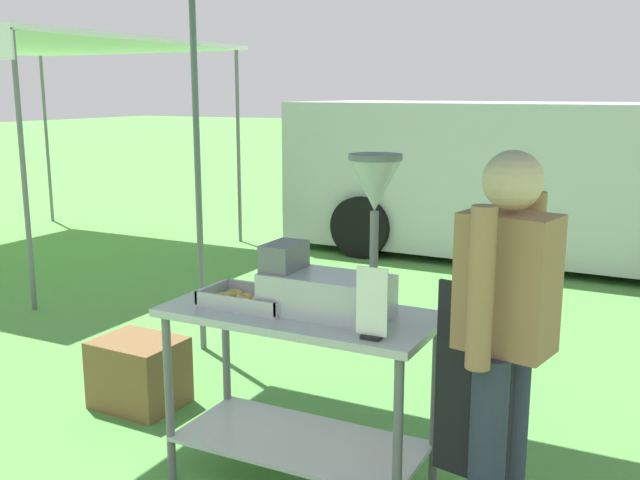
{
  "coord_description": "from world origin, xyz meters",
  "views": [
    {
      "loc": [
        1.22,
        -1.75,
        1.82
      ],
      "look_at": [
        -0.27,
        1.18,
        1.14
      ],
      "focal_mm": 40.8,
      "sensor_mm": 36.0,
      "label": 1
    }
  ],
  "objects": [
    {
      "name": "neighbour_tent",
      "position": [
        -5.2,
        3.97,
        2.27
      ],
      "size": [
        3.38,
        3.39,
        2.33
      ],
      "color": "slate",
      "rests_on": "ground"
    },
    {
      "name": "donut_fryer",
      "position": [
        -0.1,
        0.98,
        1.08
      ],
      "size": [
        0.61,
        0.28,
        0.71
      ],
      "color": "#B7B7BC",
      "rests_on": "donut_cart"
    },
    {
      "name": "donut_tray",
      "position": [
        -0.51,
        0.94,
        0.88
      ],
      "size": [
        0.42,
        0.27,
        0.07
      ],
      "color": "#B7B7BC",
      "rests_on": "donut_cart"
    },
    {
      "name": "vendor",
      "position": [
        0.66,
        0.88,
        0.9
      ],
      "size": [
        0.46,
        0.54,
        1.61
      ],
      "color": "#2D3347",
      "rests_on": "ground"
    },
    {
      "name": "ground_plane",
      "position": [
        0.0,
        6.0,
        0.0
      ],
      "size": [
        70.0,
        70.0,
        0.0
      ],
      "primitive_type": "plane",
      "color": "#519342"
    },
    {
      "name": "menu_sign",
      "position": [
        0.17,
        0.77,
        0.98
      ],
      "size": [
        0.13,
        0.05,
        0.29
      ],
      "color": "black",
      "rests_on": "donut_cart"
    },
    {
      "name": "van_silver",
      "position": [
        -0.26,
        6.42,
        0.88
      ],
      "size": [
        5.38,
        2.18,
        1.69
      ],
      "color": "#BCBCC1",
      "rests_on": "ground"
    },
    {
      "name": "donut_cart",
      "position": [
        -0.27,
        0.98,
        0.61
      ],
      "size": [
        1.23,
        0.57,
        0.86
      ],
      "color": "#B7B7BC",
      "rests_on": "ground"
    },
    {
      "name": "supply_crate",
      "position": [
        -1.54,
        1.34,
        0.2
      ],
      "size": [
        0.5,
        0.41,
        0.4
      ],
      "color": "brown",
      "rests_on": "ground"
    }
  ]
}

